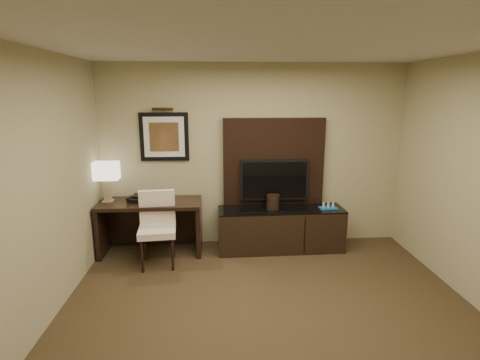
{
  "coord_description": "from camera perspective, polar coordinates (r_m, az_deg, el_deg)",
  "views": [
    {
      "loc": [
        -0.52,
        -3.0,
        2.29
      ],
      "look_at": [
        -0.24,
        1.8,
        1.15
      ],
      "focal_mm": 28.0,
      "sensor_mm": 36.0,
      "label": 1
    }
  ],
  "objects": [
    {
      "name": "floor",
      "position": [
        3.82,
        5.67,
        -23.71
      ],
      "size": [
        4.5,
        5.0,
        0.01
      ],
      "primitive_type": "cube",
      "color": "#362818",
      "rests_on": "ground"
    },
    {
      "name": "ceiling",
      "position": [
        3.08,
        6.9,
        20.89
      ],
      "size": [
        4.5,
        5.0,
        0.01
      ],
      "primitive_type": "cube",
      "color": "silver",
      "rests_on": "wall_back"
    },
    {
      "name": "wall_back",
      "position": [
        5.61,
        2.01,
        3.67
      ],
      "size": [
        4.5,
        0.01,
        2.7
      ],
      "primitive_type": "cube",
      "color": "tan",
      "rests_on": "floor"
    },
    {
      "name": "wall_left",
      "position": [
        3.59,
        -32.06,
        -3.95
      ],
      "size": [
        0.01,
        5.0,
        2.7
      ],
      "primitive_type": "cube",
      "color": "tan",
      "rests_on": "floor"
    },
    {
      "name": "desk",
      "position": [
        5.58,
        -13.36,
        -7.02
      ],
      "size": [
        1.44,
        0.62,
        0.77
      ],
      "primitive_type": "cube",
      "rotation": [
        0.0,
        0.0,
        0.0
      ],
      "color": "black",
      "rests_on": "floor"
    },
    {
      "name": "credenza",
      "position": [
        5.59,
        6.19,
        -7.43
      ],
      "size": [
        1.84,
        0.55,
        0.63
      ],
      "primitive_type": "cube",
      "rotation": [
        0.0,
        0.0,
        0.02
      ],
      "color": "black",
      "rests_on": "floor"
    },
    {
      "name": "tv_wall_panel",
      "position": [
        5.6,
        5.12,
        2.78
      ],
      "size": [
        1.5,
        0.12,
        1.3
      ],
      "primitive_type": "cube",
      "color": "black",
      "rests_on": "wall_back"
    },
    {
      "name": "tv",
      "position": [
        5.55,
        5.22,
        0.05
      ],
      "size": [
        1.0,
        0.08,
        0.6
      ],
      "primitive_type": "cube",
      "color": "black",
      "rests_on": "tv_wall_panel"
    },
    {
      "name": "artwork",
      "position": [
        5.57,
        -11.46,
        6.47
      ],
      "size": [
        0.7,
        0.04,
        0.7
      ],
      "primitive_type": "cube",
      "color": "black",
      "rests_on": "wall_back"
    },
    {
      "name": "picture_light",
      "position": [
        5.5,
        -11.7,
        10.56
      ],
      "size": [
        0.04,
        0.04,
        0.3
      ],
      "primitive_type": "cylinder",
      "color": "#3F2B14",
      "rests_on": "wall_back"
    },
    {
      "name": "desk_chair",
      "position": [
        5.12,
        -12.49,
        -7.44
      ],
      "size": [
        0.53,
        0.6,
        1.0
      ],
      "primitive_type": null,
      "rotation": [
        0.0,
        0.0,
        0.09
      ],
      "color": "#F0DDC9",
      "rests_on": "floor"
    },
    {
      "name": "table_lamp",
      "position": [
        5.58,
        -19.64,
        -0.42
      ],
      "size": [
        0.36,
        0.24,
        0.54
      ],
      "primitive_type": null,
      "rotation": [
        0.0,
        0.0,
        -0.16
      ],
      "color": "tan",
      "rests_on": "desk"
    },
    {
      "name": "desk_phone",
      "position": [
        5.5,
        -15.67,
        -2.72
      ],
      "size": [
        0.21,
        0.2,
        0.09
      ],
      "primitive_type": null,
      "rotation": [
        0.0,
        0.0,
        -0.14
      ],
      "color": "black",
      "rests_on": "desk"
    },
    {
      "name": "blue_folder",
      "position": [
        5.38,
        -12.7,
        -3.33
      ],
      "size": [
        0.29,
        0.36,
        0.02
      ],
      "primitive_type": "cube",
      "rotation": [
        0.0,
        0.0,
        0.16
      ],
      "color": "#1940A2",
      "rests_on": "desk"
    },
    {
      "name": "book",
      "position": [
        5.39,
        -12.29,
        -2.25
      ],
      "size": [
        0.15,
        0.03,
        0.21
      ],
      "primitive_type": "imported",
      "rotation": [
        0.0,
        0.0,
        0.05
      ],
      "color": "#A2917F",
      "rests_on": "desk"
    },
    {
      "name": "ice_bucket",
      "position": [
        5.45,
        5.03,
        -3.33
      ],
      "size": [
        0.19,
        0.19,
        0.21
      ],
      "primitive_type": "cylinder",
      "rotation": [
        0.0,
        0.0,
        -0.03
      ],
      "color": "black",
      "rests_on": "credenza"
    },
    {
      "name": "minibar_tray",
      "position": [
        5.59,
        13.3,
        -3.84
      ],
      "size": [
        0.26,
        0.17,
        0.09
      ],
      "primitive_type": null,
      "rotation": [
        0.0,
        0.0,
        0.07
      ],
      "color": "#1959A5",
      "rests_on": "credenza"
    }
  ]
}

